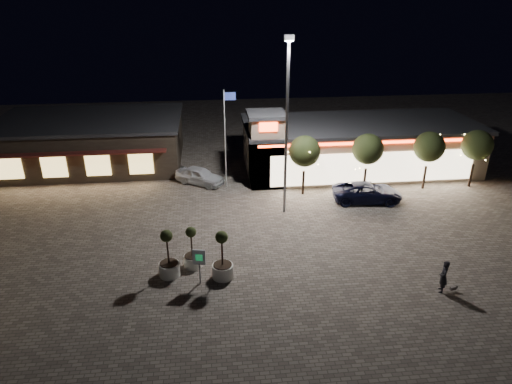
{
  "coord_description": "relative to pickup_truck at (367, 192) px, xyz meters",
  "views": [
    {
      "loc": [
        -3.29,
        -21.55,
        15.08
      ],
      "look_at": [
        -0.3,
        6.0,
        2.59
      ],
      "focal_mm": 32.0,
      "sensor_mm": 36.0,
      "label": 1
    }
  ],
  "objects": [
    {
      "name": "valet_sign",
      "position": [
        -12.71,
        -9.4,
        0.78
      ],
      "size": [
        0.71,
        0.22,
        2.16
      ],
      "color": "gray",
      "rests_on": "ground"
    },
    {
      "name": "floodlight_pole",
      "position": [
        -6.62,
        -1.15,
        6.29
      ],
      "size": [
        0.6,
        0.4,
        12.38
      ],
      "color": "gray",
      "rests_on": "ground"
    },
    {
      "name": "ground",
      "position": [
        -8.62,
        -9.15,
        -0.73
      ],
      "size": [
        90.0,
        90.0,
        0.0
      ],
      "primitive_type": "plane",
      "color": "#72665C",
      "rests_on": "ground"
    },
    {
      "name": "retail_building",
      "position": [
        0.89,
        6.67,
        1.48
      ],
      "size": [
        20.4,
        8.4,
        6.1
      ],
      "color": "gray",
      "rests_on": "ground"
    },
    {
      "name": "restaurant_building",
      "position": [
        -22.62,
        10.83,
        1.43
      ],
      "size": [
        16.4,
        11.0,
        4.3
      ],
      "color": "#382D23",
      "rests_on": "ground"
    },
    {
      "name": "string_tree_a",
      "position": [
        -4.62,
        1.85,
        2.83
      ],
      "size": [
        2.42,
        2.42,
        4.79
      ],
      "color": "#332319",
      "rests_on": "ground"
    },
    {
      "name": "pickup_truck",
      "position": [
        0.0,
        0.0,
        0.0
      ],
      "size": [
        5.49,
        2.98,
        1.46
      ],
      "primitive_type": "imported",
      "rotation": [
        0.0,
        0.0,
        1.46
      ],
      "color": "black",
      "rests_on": "ground"
    },
    {
      "name": "planter_left",
      "position": [
        -13.15,
        -7.65,
        0.08
      ],
      "size": [
        1.07,
        1.07,
        2.62
      ],
      "color": "silver",
      "rests_on": "ground"
    },
    {
      "name": "planter_mid",
      "position": [
        -14.46,
        -8.43,
        0.17
      ],
      "size": [
        1.19,
        1.19,
        2.93
      ],
      "color": "silver",
      "rests_on": "ground"
    },
    {
      "name": "planter_right",
      "position": [
        -11.44,
        -8.94,
        0.18
      ],
      "size": [
        1.2,
        1.2,
        2.96
      ],
      "color": "silver",
      "rests_on": "ground"
    },
    {
      "name": "string_tree_d",
      "position": [
        9.38,
        1.85,
        2.83
      ],
      "size": [
        2.42,
        2.42,
        4.79
      ],
      "color": "#332319",
      "rests_on": "ground"
    },
    {
      "name": "dog",
      "position": [
        0.96,
        -11.64,
        -0.48
      ],
      "size": [
        0.47,
        0.22,
        0.25
      ],
      "color": "#59514C",
      "rests_on": "ground"
    },
    {
      "name": "string_tree_b",
      "position": [
        0.38,
        1.85,
        2.83
      ],
      "size": [
        2.42,
        2.42,
        4.79
      ],
      "color": "#332319",
      "rests_on": "ground"
    },
    {
      "name": "pedestrian",
      "position": [
        0.27,
        -11.54,
        0.21
      ],
      "size": [
        0.66,
        0.8,
        1.88
      ],
      "primitive_type": "imported",
      "rotation": [
        0.0,
        0.0,
        -1.93
      ],
      "color": "black",
      "rests_on": "ground"
    },
    {
      "name": "flagpole",
      "position": [
        -10.52,
        3.85,
        4.01
      ],
      "size": [
        0.95,
        0.1,
        8.0
      ],
      "color": "white",
      "rests_on": "ground"
    },
    {
      "name": "string_tree_c",
      "position": [
        5.38,
        1.85,
        2.83
      ],
      "size": [
        2.42,
        2.42,
        4.79
      ],
      "color": "#332319",
      "rests_on": "ground"
    },
    {
      "name": "white_sedan",
      "position": [
        -12.78,
        4.79,
        -0.01
      ],
      "size": [
        4.45,
        3.72,
        1.43
      ],
      "primitive_type": "imported",
      "rotation": [
        0.0,
        0.0,
        0.99
      ],
      "color": "silver",
      "rests_on": "ground"
    }
  ]
}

